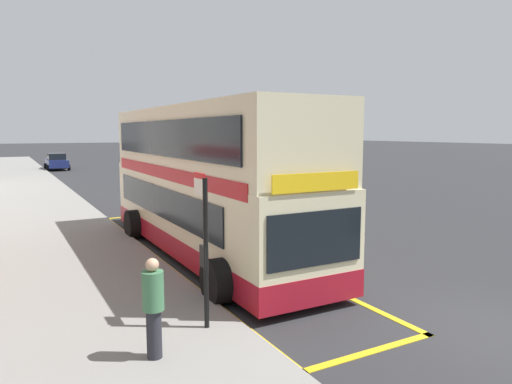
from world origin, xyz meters
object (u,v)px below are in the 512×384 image
(parked_car_navy_far, at_px, (57,162))
(bus_stop_sign, at_px, (204,239))
(double_decker_bus, at_px, (205,186))
(pedestrian_waiting_near_sign, at_px, (153,304))

(parked_car_navy_far, bearing_deg, bus_stop_sign, -93.66)
(double_decker_bus, distance_m, parked_car_navy_far, 36.24)
(bus_stop_sign, xyz_separation_m, pedestrian_waiting_near_sign, (-1.17, -0.75, -0.77))
(double_decker_bus, xyz_separation_m, parked_car_navy_far, (-0.48, 36.21, -1.27))
(double_decker_bus, height_order, pedestrian_waiting_near_sign, double_decker_bus)
(double_decker_bus, xyz_separation_m, bus_stop_sign, (-2.21, -5.26, -0.29))
(double_decker_bus, relative_size, pedestrian_waiting_near_sign, 6.99)
(double_decker_bus, bearing_deg, bus_stop_sign, -112.78)
(parked_car_navy_far, bearing_deg, pedestrian_waiting_near_sign, -95.21)
(bus_stop_sign, bearing_deg, parked_car_navy_far, 87.61)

